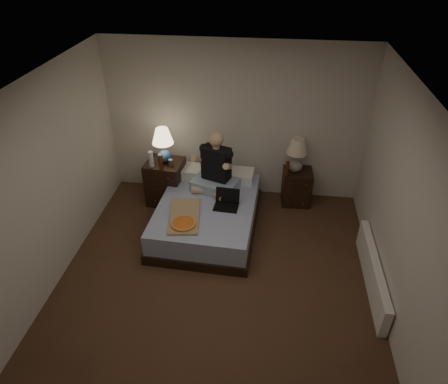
# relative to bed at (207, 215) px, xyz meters

# --- Properties ---
(floor) EXTENTS (4.00, 4.50, 0.00)m
(floor) POSITION_rel_bed_xyz_m (0.28, -1.18, -0.23)
(floor) COLOR brown
(floor) RESTS_ON ground
(ceiling) EXTENTS (4.00, 4.50, 0.00)m
(ceiling) POSITION_rel_bed_xyz_m (0.28, -1.18, 2.27)
(ceiling) COLOR white
(ceiling) RESTS_ON ground
(wall_back) EXTENTS (4.00, 0.00, 2.50)m
(wall_back) POSITION_rel_bed_xyz_m (0.28, 1.07, 1.02)
(wall_back) COLOR beige
(wall_back) RESTS_ON ground
(wall_left) EXTENTS (0.00, 4.50, 2.50)m
(wall_left) POSITION_rel_bed_xyz_m (-1.72, -1.18, 1.02)
(wall_left) COLOR beige
(wall_left) RESTS_ON ground
(wall_right) EXTENTS (0.00, 4.50, 2.50)m
(wall_right) POSITION_rel_bed_xyz_m (2.28, -1.18, 1.02)
(wall_right) COLOR beige
(wall_right) RESTS_ON ground
(bed) EXTENTS (1.44, 1.87, 0.45)m
(bed) POSITION_rel_bed_xyz_m (0.00, 0.00, 0.00)
(bed) COLOR #515FA2
(bed) RESTS_ON floor
(nightstand_left) EXTENTS (0.60, 0.55, 0.72)m
(nightstand_left) POSITION_rel_bed_xyz_m (-0.77, 0.61, 0.13)
(nightstand_left) COLOR black
(nightstand_left) RESTS_ON floor
(nightstand_right) EXTENTS (0.46, 0.42, 0.58)m
(nightstand_right) POSITION_rel_bed_xyz_m (1.31, 0.83, 0.06)
(nightstand_right) COLOR black
(nightstand_right) RESTS_ON floor
(lamp_left) EXTENTS (0.33, 0.33, 0.56)m
(lamp_left) POSITION_rel_bed_xyz_m (-0.76, 0.63, 0.78)
(lamp_left) COLOR #2A519B
(lamp_left) RESTS_ON nightstand_left
(lamp_right) EXTENTS (0.32, 0.32, 0.56)m
(lamp_right) POSITION_rel_bed_xyz_m (1.26, 0.84, 0.63)
(lamp_right) COLOR gray
(lamp_right) RESTS_ON nightstand_right
(water_bottle) EXTENTS (0.07, 0.07, 0.25)m
(water_bottle) POSITION_rel_bed_xyz_m (-0.92, 0.46, 0.62)
(water_bottle) COLOR silver
(water_bottle) RESTS_ON nightstand_left
(soda_can) EXTENTS (0.07, 0.07, 0.10)m
(soda_can) POSITION_rel_bed_xyz_m (-0.64, 0.53, 0.55)
(soda_can) COLOR #A3A49F
(soda_can) RESTS_ON nightstand_left
(beer_bottle_left) EXTENTS (0.06, 0.06, 0.23)m
(beer_bottle_left) POSITION_rel_bed_xyz_m (-0.76, 0.43, 0.61)
(beer_bottle_left) COLOR #5D260D
(beer_bottle_left) RESTS_ON nightstand_left
(beer_bottle_right) EXTENTS (0.06, 0.06, 0.23)m
(beer_bottle_right) POSITION_rel_bed_xyz_m (1.13, 0.70, 0.47)
(beer_bottle_right) COLOR #511E0B
(beer_bottle_right) RESTS_ON nightstand_right
(person) EXTENTS (0.80, 0.71, 0.93)m
(person) POSITION_rel_bed_xyz_m (0.06, 0.37, 0.69)
(person) COLOR black
(person) RESTS_ON bed
(laptop) EXTENTS (0.36, 0.30, 0.24)m
(laptop) POSITION_rel_bed_xyz_m (0.29, -0.09, 0.35)
(laptop) COLOR black
(laptop) RESTS_ON bed
(pizza_box) EXTENTS (0.50, 0.81, 0.08)m
(pizza_box) POSITION_rel_bed_xyz_m (-0.22, -0.57, 0.27)
(pizza_box) COLOR tan
(pizza_box) RESTS_ON bed
(radiator) EXTENTS (0.10, 1.60, 0.40)m
(radiator) POSITION_rel_bed_xyz_m (2.21, -0.87, -0.03)
(radiator) COLOR white
(radiator) RESTS_ON floor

